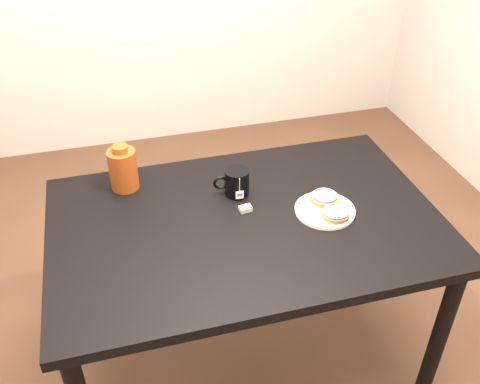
{
  "coord_description": "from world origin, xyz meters",
  "views": [
    {
      "loc": [
        -0.42,
        -1.45,
        1.95
      ],
      "look_at": [
        0.0,
        0.09,
        0.81
      ],
      "focal_mm": 40.0,
      "sensor_mm": 36.0,
      "label": 1
    }
  ],
  "objects_px": {
    "plate": "(325,210)",
    "bagel_back": "(325,198)",
    "bagel_front": "(336,214)",
    "table": "(246,237)",
    "mug": "(236,182)",
    "teabag_pouch": "(246,209)",
    "bagel_package": "(123,169)"
  },
  "relations": [
    {
      "from": "bagel_back",
      "to": "bagel_front",
      "type": "height_order",
      "value": "same"
    },
    {
      "from": "bagel_back",
      "to": "bagel_package",
      "type": "height_order",
      "value": "bagel_package"
    },
    {
      "from": "mug",
      "to": "bagel_package",
      "type": "bearing_deg",
      "value": 162.69
    },
    {
      "from": "bagel_front",
      "to": "bagel_package",
      "type": "bearing_deg",
      "value": 150.28
    },
    {
      "from": "bagel_front",
      "to": "teabag_pouch",
      "type": "distance_m",
      "value": 0.33
    },
    {
      "from": "table",
      "to": "bagel_package",
      "type": "xyz_separation_m",
      "value": [
        -0.4,
        0.32,
        0.17
      ]
    },
    {
      "from": "plate",
      "to": "bagel_package",
      "type": "relative_size",
      "value": 1.19
    },
    {
      "from": "table",
      "to": "mug",
      "type": "bearing_deg",
      "value": 87.22
    },
    {
      "from": "plate",
      "to": "mug",
      "type": "distance_m",
      "value": 0.35
    },
    {
      "from": "table",
      "to": "bagel_front",
      "type": "height_order",
      "value": "bagel_front"
    },
    {
      "from": "bagel_front",
      "to": "bagel_package",
      "type": "distance_m",
      "value": 0.82
    },
    {
      "from": "bagel_front",
      "to": "mug",
      "type": "relative_size",
      "value": 0.7
    },
    {
      "from": "bagel_back",
      "to": "mug",
      "type": "height_order",
      "value": "mug"
    },
    {
      "from": "plate",
      "to": "mug",
      "type": "relative_size",
      "value": 1.55
    },
    {
      "from": "bagel_front",
      "to": "bagel_back",
      "type": "bearing_deg",
      "value": 89.7
    },
    {
      "from": "table",
      "to": "bagel_package",
      "type": "distance_m",
      "value": 0.54
    },
    {
      "from": "plate",
      "to": "teabag_pouch",
      "type": "relative_size",
      "value": 4.91
    },
    {
      "from": "table",
      "to": "bagel_back",
      "type": "xyz_separation_m",
      "value": [
        0.31,
        0.02,
        0.11
      ]
    },
    {
      "from": "plate",
      "to": "mug",
      "type": "bearing_deg",
      "value": 145.45
    },
    {
      "from": "bagel_back",
      "to": "bagel_front",
      "type": "xyz_separation_m",
      "value": [
        -0.0,
        -0.1,
        0.0
      ]
    },
    {
      "from": "table",
      "to": "teabag_pouch",
      "type": "height_order",
      "value": "teabag_pouch"
    },
    {
      "from": "table",
      "to": "plate",
      "type": "relative_size",
      "value": 6.34
    },
    {
      "from": "bagel_back",
      "to": "bagel_package",
      "type": "xyz_separation_m",
      "value": [
        -0.71,
        0.3,
        0.06
      ]
    },
    {
      "from": "plate",
      "to": "teabag_pouch",
      "type": "bearing_deg",
      "value": 163.51
    },
    {
      "from": "plate",
      "to": "bagel_back",
      "type": "height_order",
      "value": "bagel_back"
    },
    {
      "from": "bagel_back",
      "to": "bagel_front",
      "type": "relative_size",
      "value": 1.36
    },
    {
      "from": "table",
      "to": "mug",
      "type": "height_order",
      "value": "mug"
    },
    {
      "from": "table",
      "to": "teabag_pouch",
      "type": "xyz_separation_m",
      "value": [
        0.01,
        0.05,
        0.09
      ]
    },
    {
      "from": "plate",
      "to": "bagel_back",
      "type": "xyz_separation_m",
      "value": [
        0.02,
        0.05,
        0.02
      ]
    },
    {
      "from": "bagel_back",
      "to": "mug",
      "type": "relative_size",
      "value": 0.95
    },
    {
      "from": "bagel_back",
      "to": "teabag_pouch",
      "type": "relative_size",
      "value": 3.01
    },
    {
      "from": "bagel_back",
      "to": "teabag_pouch",
      "type": "bearing_deg",
      "value": 173.65
    }
  ]
}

